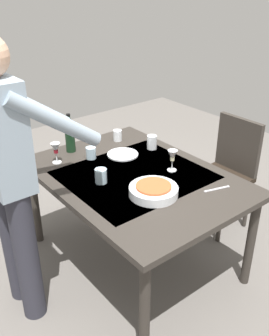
{
  "coord_description": "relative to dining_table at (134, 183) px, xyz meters",
  "views": [
    {
      "loc": [
        -1.75,
        1.39,
        1.92
      ],
      "look_at": [
        0.0,
        0.0,
        0.77
      ],
      "focal_mm": 40.45,
      "sensor_mm": 36.0,
      "label": 1
    }
  ],
  "objects": [
    {
      "name": "ground_plane",
      "position": [
        0.0,
        0.0,
        -0.66
      ],
      "size": [
        6.0,
        6.0,
        0.0
      ],
      "primitive_type": "plane",
      "color": "#66605B"
    },
    {
      "name": "dining_table",
      "position": [
        0.0,
        0.0,
        0.0
      ],
      "size": [
        1.46,
        1.05,
        0.72
      ],
      "color": "#332D28",
      "rests_on": "ground_plane"
    },
    {
      "name": "chair_near",
      "position": [
        -0.08,
        -0.91,
        -0.13
      ],
      "size": [
        0.4,
        0.4,
        0.91
      ],
      "color": "black",
      "rests_on": "ground_plane"
    },
    {
      "name": "person_server",
      "position": [
        0.1,
        0.79,
        0.31
      ],
      "size": [
        0.42,
        0.61,
        1.69
      ],
      "color": "#2D2D38",
      "rests_on": "ground_plane"
    },
    {
      "name": "wine_bottle",
      "position": [
        0.6,
        0.14,
        0.18
      ],
      "size": [
        0.07,
        0.07,
        0.3
      ],
      "color": "black",
      "rests_on": "dining_table"
    },
    {
      "name": "wine_glass_left",
      "position": [
        0.48,
        0.32,
        0.17
      ],
      "size": [
        0.07,
        0.07,
        0.15
      ],
      "color": "white",
      "rests_on": "dining_table"
    },
    {
      "name": "wine_glass_right",
      "position": [
        -0.11,
        -0.24,
        0.17
      ],
      "size": [
        0.07,
        0.07,
        0.15
      ],
      "color": "white",
      "rests_on": "dining_table"
    },
    {
      "name": "water_cup_near_left",
      "position": [
        0.05,
        0.23,
        0.11
      ],
      "size": [
        0.08,
        0.08,
        0.1
      ],
      "primitive_type": "cylinder",
      "color": "silver",
      "rests_on": "dining_table"
    },
    {
      "name": "water_cup_near_right",
      "position": [
        0.54,
        -0.26,
        0.11
      ],
      "size": [
        0.07,
        0.07,
        0.09
      ],
      "primitive_type": "cylinder",
      "color": "silver",
      "rests_on": "dining_table"
    },
    {
      "name": "water_cup_far_left",
      "position": [
        0.25,
        -0.37,
        0.12
      ],
      "size": [
        0.08,
        0.08,
        0.11
      ],
      "primitive_type": "cylinder",
      "color": "silver",
      "rests_on": "dining_table"
    },
    {
      "name": "water_cup_far_right",
      "position": [
        0.39,
        0.09,
        0.11
      ],
      "size": [
        0.07,
        0.07,
        0.09
      ],
      "primitive_type": "cylinder",
      "color": "silver",
      "rests_on": "dining_table"
    },
    {
      "name": "serving_bowl_pasta",
      "position": [
        -0.28,
        0.07,
        0.1
      ],
      "size": [
        0.3,
        0.3,
        0.07
      ],
      "color": "silver",
      "rests_on": "dining_table"
    },
    {
      "name": "dinner_plate_near",
      "position": [
        0.29,
        -0.12,
        0.07
      ],
      "size": [
        0.23,
        0.23,
        0.01
      ],
      "primitive_type": "cylinder",
      "color": "silver",
      "rests_on": "dining_table"
    },
    {
      "name": "table_fork",
      "position": [
        -0.47,
        -0.28,
        0.07
      ],
      "size": [
        0.06,
        0.18,
        0.0
      ],
      "primitive_type": "cube",
      "rotation": [
        0.0,
        0.0,
        -0.29
      ],
      "color": "silver",
      "rests_on": "dining_table"
    }
  ]
}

